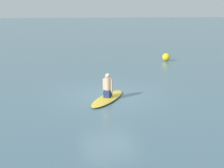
{
  "coord_description": "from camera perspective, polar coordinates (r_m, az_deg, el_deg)",
  "views": [
    {
      "loc": [
        -3.58,
        -11.78,
        3.56
      ],
      "look_at": [
        0.02,
        -0.46,
        0.64
      ],
      "focal_mm": 46.55,
      "sensor_mm": 36.0,
      "label": 1
    }
  ],
  "objects": [
    {
      "name": "buoy_marker",
      "position": [
        22.49,
        10.59,
        5.23
      ],
      "size": [
        0.59,
        0.59,
        0.59
      ],
      "primitive_type": "sphere",
      "color": "yellow",
      "rests_on": "ground"
    },
    {
      "name": "surfboard",
      "position": [
        12.24,
        -0.85,
        -2.81
      ],
      "size": [
        2.35,
        2.59,
        0.12
      ],
      "primitive_type": "ellipsoid",
      "rotation": [
        0.0,
        0.0,
        -2.27
      ],
      "color": "gold",
      "rests_on": "ground"
    },
    {
      "name": "ground_plane",
      "position": [
        12.81,
        -0.73,
        -2.32
      ],
      "size": [
        400.0,
        400.0,
        0.0
      ],
      "primitive_type": "plane",
      "color": "slate"
    },
    {
      "name": "person_paddler",
      "position": [
        12.1,
        -0.85,
        -0.47
      ],
      "size": [
        0.42,
        0.43,
        1.01
      ],
      "rotation": [
        0.0,
        0.0,
        -2.27
      ],
      "color": "navy",
      "rests_on": "surfboard"
    }
  ]
}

